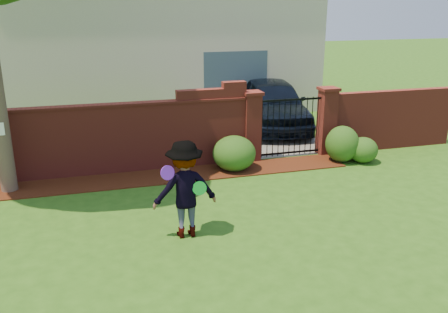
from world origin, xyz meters
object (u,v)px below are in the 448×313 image
object	(u,v)px
man	(185,190)
frisbee_green	(199,188)
car	(275,105)
frisbee_purple	(167,173)

from	to	relation	value
man	frisbee_green	world-z (taller)	man
man	frisbee_green	xyz separation A→B (m)	(0.23, -0.17, 0.08)
car	frisbee_purple	bearing A→B (deg)	-115.43
car	frisbee_green	distance (m)	8.10
frisbee_purple	frisbee_green	xyz separation A→B (m)	(0.55, -0.01, -0.34)
man	frisbee_green	bearing A→B (deg)	142.34
frisbee_purple	frisbee_green	size ratio (longest dim) A/B	1.01
frisbee_purple	car	bearing A→B (deg)	55.74
car	frisbee_green	bearing A→B (deg)	-112.15
frisbee_green	frisbee_purple	bearing A→B (deg)	178.91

